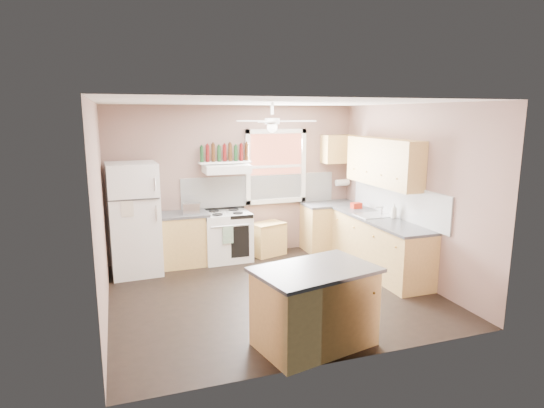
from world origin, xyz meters
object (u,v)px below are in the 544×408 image
object	(u,v)px
refrigerator	(134,219)
toaster	(191,208)
cart	(268,239)
island	(315,309)
stove	(226,236)

from	to	relation	value
refrigerator	toaster	size ratio (longest dim) A/B	6.43
refrigerator	cart	distance (m)	2.42
cart	island	distance (m)	3.38
stove	cart	distance (m)	0.80
toaster	cart	distance (m)	1.57
refrigerator	toaster	xyz separation A→B (m)	(0.93, 0.10, 0.09)
toaster	cart	world-z (taller)	toaster
refrigerator	cart	xyz separation A→B (m)	(2.33, 0.23, -0.61)
refrigerator	island	distance (m)	3.60
refrigerator	stove	size ratio (longest dim) A/B	2.09
stove	island	xyz separation A→B (m)	(0.22, -3.28, 0.00)
island	cart	bearing A→B (deg)	67.96
cart	stove	bearing A→B (deg)	165.79
island	toaster	bearing A→B (deg)	92.23
stove	island	size ratio (longest dim) A/B	0.70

